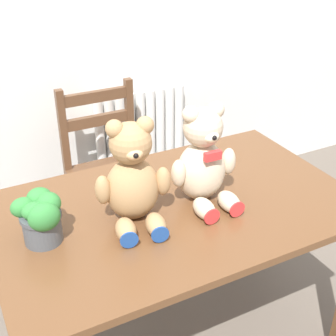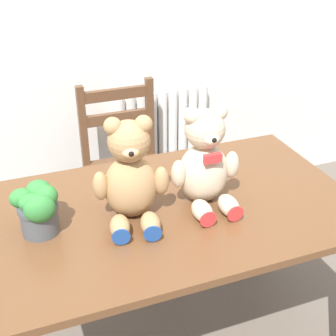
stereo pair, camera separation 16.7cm
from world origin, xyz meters
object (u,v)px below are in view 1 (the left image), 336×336
potted_plant (41,216)px  teddy_bear_left (133,179)px  wooden_chair_behind (110,173)px  teddy_bear_right (203,161)px

potted_plant → teddy_bear_left: bearing=-3.3°
wooden_chair_behind → teddy_bear_right: teddy_bear_right is taller
teddy_bear_left → potted_plant: 0.33m
wooden_chair_behind → teddy_bear_left: 0.97m
wooden_chair_behind → teddy_bear_left: teddy_bear_left is taller
teddy_bear_right → potted_plant: size_ratio=2.15×
teddy_bear_left → potted_plant: teddy_bear_left is taller
teddy_bear_left → potted_plant: size_ratio=2.15×
wooden_chair_behind → teddy_bear_left: bearing=76.0°
teddy_bear_left → potted_plant: (-0.32, 0.02, -0.07)m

